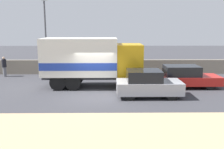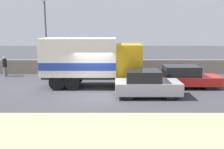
{
  "view_description": "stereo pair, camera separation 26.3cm",
  "coord_description": "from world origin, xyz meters",
  "px_view_note": "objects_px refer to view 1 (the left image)",
  "views": [
    {
      "loc": [
        0.92,
        -14.53,
        4.12
      ],
      "look_at": [
        1.12,
        1.09,
        1.11
      ],
      "focal_mm": 40.0,
      "sensor_mm": 36.0,
      "label": 1
    },
    {
      "loc": [
        1.18,
        -14.53,
        4.12
      ],
      "look_at": [
        1.12,
        1.09,
        1.11
      ],
      "focal_mm": 40.0,
      "sensor_mm": 36.0,
      "label": 2
    }
  ],
  "objects_px": {
    "street_lamp": "(45,31)",
    "pedestrian": "(4,66)",
    "car_hatchback": "(147,84)",
    "car_sedan_second": "(185,77)",
    "box_truck": "(90,60)"
  },
  "relations": [
    {
      "from": "street_lamp",
      "to": "car_sedan_second",
      "type": "relative_size",
      "value": 1.45
    },
    {
      "from": "car_sedan_second",
      "to": "pedestrian",
      "type": "xyz_separation_m",
      "value": [
        -13.91,
        4.01,
        0.12
      ]
    },
    {
      "from": "car_hatchback",
      "to": "car_sedan_second",
      "type": "distance_m",
      "value": 3.68
    },
    {
      "from": "car_hatchback",
      "to": "car_sedan_second",
      "type": "bearing_deg",
      "value": 38.05
    },
    {
      "from": "car_hatchback",
      "to": "box_truck",
      "type": "bearing_deg",
      "value": 144.72
    },
    {
      "from": "street_lamp",
      "to": "pedestrian",
      "type": "distance_m",
      "value": 4.53
    },
    {
      "from": "box_truck",
      "to": "car_hatchback",
      "type": "distance_m",
      "value": 4.52
    },
    {
      "from": "box_truck",
      "to": "car_sedan_second",
      "type": "xyz_separation_m",
      "value": [
        6.48,
        -0.26,
        -1.12
      ]
    },
    {
      "from": "car_sedan_second",
      "to": "street_lamp",
      "type": "bearing_deg",
      "value": 157.05
    },
    {
      "from": "street_lamp",
      "to": "car_hatchback",
      "type": "xyz_separation_m",
      "value": [
        7.54,
        -6.69,
        -2.97
      ]
    },
    {
      "from": "street_lamp",
      "to": "car_hatchback",
      "type": "relative_size",
      "value": 1.68
    },
    {
      "from": "car_sedan_second",
      "to": "car_hatchback",
      "type": "bearing_deg",
      "value": -141.95
    },
    {
      "from": "street_lamp",
      "to": "pedestrian",
      "type": "relative_size",
      "value": 3.85
    },
    {
      "from": "pedestrian",
      "to": "car_sedan_second",
      "type": "bearing_deg",
      "value": -16.09
    },
    {
      "from": "car_hatchback",
      "to": "pedestrian",
      "type": "bearing_deg",
      "value": 150.3
    }
  ]
}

